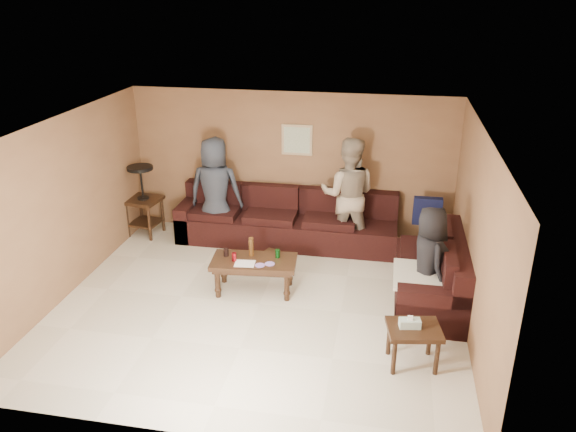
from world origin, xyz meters
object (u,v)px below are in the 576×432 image
(coffee_table, at_px, (254,265))
(person_left, at_px, (215,190))
(end_table_left, at_px, (143,199))
(person_middle, at_px, (348,195))
(waste_bin, at_px, (271,259))
(person_right, at_px, (428,261))
(sectional_sofa, at_px, (330,242))
(side_table_right, at_px, (413,333))

(coffee_table, relative_size, person_left, 0.69)
(end_table_left, xyz_separation_m, person_middle, (3.54, 0.09, 0.30))
(waste_bin, relative_size, person_left, 0.15)
(coffee_table, distance_m, waste_bin, 0.83)
(waste_bin, height_order, person_middle, person_middle)
(coffee_table, distance_m, person_right, 2.42)
(person_middle, distance_m, person_right, 2.14)
(coffee_table, xyz_separation_m, person_left, (-1.04, 1.59, 0.49))
(end_table_left, bearing_deg, waste_bin, -18.64)
(waste_bin, relative_size, person_right, 0.18)
(waste_bin, xyz_separation_m, person_middle, (1.09, 0.91, 0.82))
(person_middle, bearing_deg, sectional_sofa, 68.99)
(end_table_left, xyz_separation_m, waste_bin, (2.45, -0.83, -0.52))
(side_table_right, bearing_deg, end_table_left, 147.54)
(person_left, bearing_deg, coffee_table, 119.21)
(end_table_left, distance_m, waste_bin, 2.63)
(end_table_left, distance_m, side_table_right, 5.41)
(side_table_right, bearing_deg, waste_bin, 135.51)
(person_middle, xyz_separation_m, person_right, (1.22, -1.75, -0.20))
(waste_bin, bearing_deg, side_table_right, -44.49)
(sectional_sofa, height_order, end_table_left, end_table_left)
(person_right, bearing_deg, side_table_right, 150.72)
(person_right, bearing_deg, end_table_left, 50.39)
(coffee_table, relative_size, end_table_left, 1.00)
(sectional_sofa, relative_size, coffee_table, 3.72)
(end_table_left, bearing_deg, person_right, -19.29)
(end_table_left, distance_m, person_middle, 3.55)
(sectional_sofa, xyz_separation_m, person_middle, (0.21, 0.52, 0.63))
(end_table_left, relative_size, side_table_right, 1.85)
(person_middle, bearing_deg, side_table_right, 110.00)
(end_table_left, bearing_deg, person_left, -0.29)
(person_right, bearing_deg, person_middle, 14.49)
(sectional_sofa, distance_m, end_table_left, 3.37)
(waste_bin, height_order, person_left, person_left)
(side_table_right, distance_m, waste_bin, 2.97)
(person_left, distance_m, person_right, 3.81)
(end_table_left, bearing_deg, coffee_table, -34.03)
(sectional_sofa, relative_size, person_middle, 2.44)
(person_middle, bearing_deg, person_left, 3.53)
(coffee_table, relative_size, side_table_right, 1.84)
(coffee_table, height_order, person_right, person_right)
(side_table_right, bearing_deg, person_middle, 108.90)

